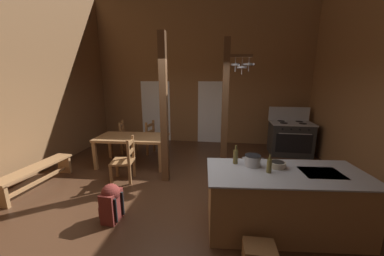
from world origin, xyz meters
TOP-DOWN VIEW (x-y plane):
  - ground_plane at (0.00, 0.00)m, footprint 7.67×8.13m
  - wall_back at (0.00, 3.74)m, footprint 7.67×0.14m
  - glazed_door_back_left at (-1.54, 3.66)m, footprint 1.00×0.01m
  - glazed_panel_back_right at (0.34, 3.66)m, footprint 0.84×0.01m
  - kitchen_island at (1.62, -0.58)m, footprint 2.23×1.14m
  - stove_range at (2.68, 2.79)m, footprint 1.16×0.84m
  - support_post_with_pot_rack at (0.83, 1.48)m, footprint 0.68×0.25m
  - support_post_center at (-0.44, 0.68)m, footprint 0.14×0.14m
  - step_stool at (1.18, -1.33)m, footprint 0.36×0.28m
  - dining_table at (-1.46, 1.41)m, footprint 1.74×0.98m
  - ladderback_chair_near_window at (-1.17, 2.26)m, footprint 0.52×0.52m
  - ladderback_chair_by_post at (-1.99, 2.22)m, footprint 0.53×0.53m
  - ladderback_chair_at_table_end at (-1.28, 0.54)m, footprint 0.50×0.50m
  - bench_along_left_wall at (-2.90, 0.02)m, footprint 0.45×1.55m
  - backpack at (-0.91, -0.74)m, footprint 0.32×0.34m
  - stockpot_on_counter at (1.18, -0.42)m, footprint 0.30×0.23m
  - mixing_bowl_on_counter at (1.53, -0.43)m, footprint 0.23×0.23m
  - bottle_tall_on_counter at (1.37, -0.63)m, footprint 0.07×0.07m
  - bottle_short_on_counter at (0.94, -0.36)m, footprint 0.07×0.07m

SIDE VIEW (x-z plane):
  - ground_plane at x=0.00m, z-range -0.10..0.00m
  - step_stool at x=1.18m, z-range 0.03..0.33m
  - bench_along_left_wall at x=-2.90m, z-range 0.09..0.53m
  - backpack at x=-0.91m, z-range 0.02..0.61m
  - kitchen_island at x=1.62m, z-range 0.00..0.88m
  - ladderback_chair_near_window at x=-1.17m, z-range -0.02..0.93m
  - ladderback_chair_by_post at x=-1.99m, z-range -0.02..0.93m
  - ladderback_chair_at_table_end at x=-1.28m, z-range -0.02..0.93m
  - stove_range at x=2.68m, z-range -0.18..1.14m
  - dining_table at x=-1.46m, z-range 0.28..1.02m
  - mixing_bowl_on_counter at x=1.53m, z-range 0.88..0.97m
  - stockpot_on_counter at x=1.18m, z-range 0.88..1.05m
  - bottle_tall_on_counter at x=1.37m, z-range 0.86..1.12m
  - bottle_short_on_counter at x=0.94m, z-range 0.85..1.14m
  - glazed_door_back_left at x=-1.54m, z-range 0.00..2.05m
  - glazed_panel_back_right at x=0.34m, z-range 0.00..2.05m
  - support_post_center at x=-0.44m, z-range 0.00..3.00m
  - support_post_with_pot_rack at x=0.83m, z-range 0.13..3.13m
  - wall_back at x=0.00m, z-range 0.00..4.65m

